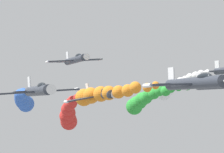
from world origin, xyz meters
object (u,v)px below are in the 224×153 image
object	(u,v)px
airplane_lead	(195,83)
airplane_right_inner	(38,90)
airplane_left_outer	(99,95)
airplane_left_inner	(219,84)
airplane_high_slot	(76,60)

from	to	relation	value
airplane_lead	airplane_right_inner	distance (m)	17.44
airplane_left_outer	airplane_left_inner	bearing A→B (deg)	134.72
airplane_left_inner	airplane_left_outer	bearing A→B (deg)	-45.28
airplane_left_outer	airplane_high_slot	world-z (taller)	airplane_high_slot
airplane_lead	airplane_right_inner	bearing A→B (deg)	-47.97
airplane_right_inner	airplane_left_outer	distance (m)	14.41
airplane_right_inner	airplane_left_inner	bearing A→B (deg)	175.02
airplane_lead	airplane_left_inner	xyz separation A→B (m)	(-10.49, -11.02, 0.41)
airplane_left_inner	airplane_right_inner	distance (m)	22.26
airplane_right_inner	airplane_high_slot	size ratio (longest dim) A/B	1.00
airplane_lead	airplane_left_inner	bearing A→B (deg)	-133.60
airplane_lead	airplane_high_slot	distance (m)	35.97
airplane_left_outer	airplane_high_slot	distance (m)	14.36
airplane_right_inner	airplane_high_slot	bearing A→B (deg)	-116.92
airplane_lead	airplane_left_inner	world-z (taller)	airplane_left_inner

